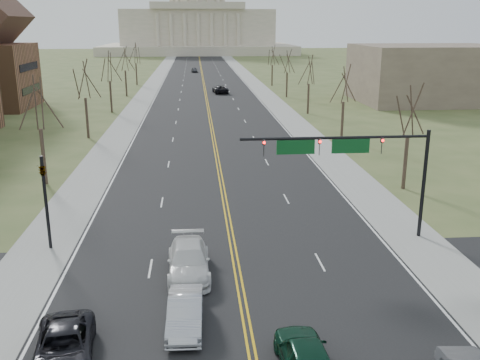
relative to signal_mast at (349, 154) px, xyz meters
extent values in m
cube|color=black|center=(-7.45, 96.50, -5.76)|extent=(20.00, 380.00, 0.01)
cube|color=black|center=(-7.45, -7.50, -5.76)|extent=(120.00, 14.00, 0.01)
cube|color=gray|center=(-19.45, 96.50, -5.75)|extent=(4.00, 380.00, 0.03)
cube|color=gray|center=(4.55, 96.50, -5.75)|extent=(4.00, 380.00, 0.03)
cube|color=gold|center=(-7.45, 96.50, -5.75)|extent=(0.42, 380.00, 0.01)
cube|color=silver|center=(-17.25, 96.50, -5.75)|extent=(0.15, 380.00, 0.01)
cube|color=silver|center=(2.35, 96.50, -5.75)|extent=(0.15, 380.00, 0.01)
cube|color=beige|center=(-7.45, 236.50, -3.76)|extent=(90.00, 60.00, 4.00)
cube|color=beige|center=(-7.45, 236.50, 6.24)|extent=(70.00, 40.00, 16.00)
cube|color=beige|center=(-7.45, 216.00, 15.74)|extent=(42.00, 3.00, 3.00)
cylinder|color=black|center=(5.05, 0.00, -2.16)|extent=(0.24, 0.24, 7.20)
cylinder|color=black|center=(-0.95, 0.00, 1.04)|extent=(12.00, 0.18, 0.18)
imported|color=black|center=(2.05, 0.00, 0.49)|extent=(0.35, 0.40, 1.10)
sphere|color=#FF0C0C|center=(2.05, -0.15, 0.84)|extent=(0.18, 0.18, 0.18)
imported|color=black|center=(-1.95, 0.00, 0.49)|extent=(0.35, 0.40, 1.10)
sphere|color=#FF0C0C|center=(-1.95, -0.15, 0.84)|extent=(0.18, 0.18, 0.18)
imported|color=black|center=(-5.45, 0.00, 0.49)|extent=(0.35, 0.40, 1.10)
sphere|color=#FF0C0C|center=(-5.45, -0.15, 0.84)|extent=(0.18, 0.18, 0.18)
cube|color=#0C4C1E|center=(0.05, 0.00, 0.49)|extent=(2.40, 0.12, 0.90)
cube|color=#0C4C1E|center=(-3.45, 0.00, 0.49)|extent=(2.40, 0.12, 0.90)
cylinder|color=black|center=(-18.95, 0.00, -2.76)|extent=(0.20, 0.20, 6.00)
imported|color=black|center=(-18.95, 0.00, -0.56)|extent=(0.32, 0.36, 0.99)
cylinder|color=#362620|center=(8.05, 10.50, -3.42)|extent=(0.32, 0.32, 4.68)
cylinder|color=#362620|center=(-22.95, 14.50, -3.29)|extent=(0.32, 0.32, 4.95)
cylinder|color=#362620|center=(8.05, 30.50, -3.42)|extent=(0.32, 0.32, 4.68)
cylinder|color=#362620|center=(-22.95, 34.50, -3.29)|extent=(0.32, 0.32, 4.95)
cylinder|color=#362620|center=(8.05, 50.50, -3.42)|extent=(0.32, 0.32, 4.68)
cylinder|color=#362620|center=(-22.95, 54.50, -3.29)|extent=(0.32, 0.32, 4.95)
cylinder|color=#362620|center=(8.05, 70.50, -3.42)|extent=(0.32, 0.32, 4.68)
cylinder|color=#362620|center=(-22.95, 74.50, -3.29)|extent=(0.32, 0.32, 4.95)
cylinder|color=#362620|center=(8.05, 90.50, -3.42)|extent=(0.32, 0.32, 4.68)
cylinder|color=#362620|center=(-22.95, 94.50, -3.29)|extent=(0.32, 0.32, 4.95)
cube|color=black|center=(-36.90, 60.50, -2.61)|extent=(0.10, 9.80, 1.20)
cube|color=black|center=(-36.90, 60.50, 1.06)|extent=(0.10, 9.80, 1.20)
cube|color=brown|center=(32.55, 62.50, -0.76)|extent=(25.00, 20.00, 10.00)
imported|color=#0B3020|center=(-5.46, -13.92, -4.92)|extent=(2.13, 4.95, 1.66)
imported|color=#B2B3BB|center=(-10.32, -9.93, -5.00)|extent=(1.71, 4.58, 1.50)
imported|color=black|center=(-15.32, -12.17, -5.03)|extent=(3.06, 5.45, 1.44)
imported|color=silver|center=(-10.20, -4.43, -4.92)|extent=(2.45, 5.78, 1.66)
imported|color=black|center=(-4.43, 77.69, -4.95)|extent=(3.33, 6.05, 1.60)
imported|color=#4D4E55|center=(-9.61, 127.16, -5.05)|extent=(2.02, 4.25, 1.40)
camera|label=1|loc=(-9.64, -32.10, 7.87)|focal=40.00mm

